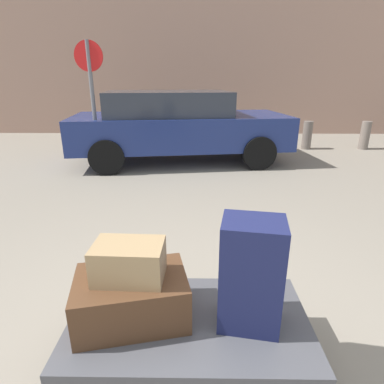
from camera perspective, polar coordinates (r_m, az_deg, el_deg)
ground_plane at (r=2.22m, az=-0.48°, el=-28.40°), size 60.00×60.00×0.00m
luggage_cart at (r=2.03m, az=-0.50°, el=-23.29°), size 1.39×0.78×0.34m
suitcase_brown_front_right at (r=1.93m, az=-10.81°, el=-18.21°), size 0.69×0.53×0.27m
suitcase_navy_rear_left at (r=1.79m, az=10.57°, el=-14.39°), size 0.37×0.31×0.63m
duffel_bag_tan_topmost_pile at (r=1.79m, az=-11.30°, el=-12.15°), size 0.39×0.26×0.21m
parked_car at (r=6.66m, az=-2.61°, el=12.05°), size 4.50×2.37×1.42m
bollard_kerb_near at (r=8.40m, az=20.07°, el=9.61°), size 0.22×0.22×0.68m
bollard_kerb_mid at (r=8.97m, az=28.75°, el=8.96°), size 0.22×0.22×0.68m
no_parking_sign at (r=5.99m, az=-17.55°, el=16.53°), size 0.50×0.07×2.26m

